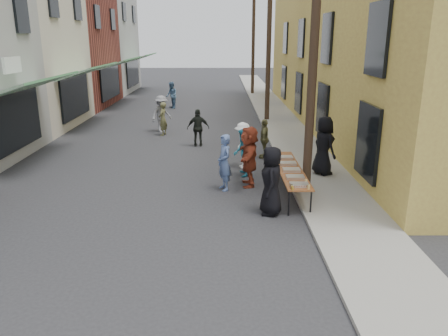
{
  "coord_description": "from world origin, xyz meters",
  "views": [
    {
      "loc": [
        1.74,
        -9.51,
        4.55
      ],
      "look_at": [
        1.8,
        1.32,
        1.3
      ],
      "focal_mm": 35.0,
      "sensor_mm": 36.0,
      "label": 1
    }
  ],
  "objects_px": {
    "guest_front_a": "(271,181)",
    "guest_front_c": "(243,153)",
    "catering_tray_sausage": "(299,185)",
    "utility_pole_near": "(314,39)",
    "utility_pole_mid": "(269,38)",
    "utility_pole_far": "(253,38)",
    "serving_table": "(290,169)",
    "server": "(324,146)"
  },
  "relations": [
    {
      "from": "utility_pole_near",
      "to": "catering_tray_sausage",
      "type": "distance_m",
      "value": 4.05
    },
    {
      "from": "utility_pole_near",
      "to": "guest_front_a",
      "type": "bearing_deg",
      "value": -127.72
    },
    {
      "from": "utility_pole_far",
      "to": "catering_tray_sausage",
      "type": "bearing_deg",
      "value": -91.12
    },
    {
      "from": "utility_pole_mid",
      "to": "utility_pole_far",
      "type": "height_order",
      "value": "same"
    },
    {
      "from": "serving_table",
      "to": "server",
      "type": "height_order",
      "value": "server"
    },
    {
      "from": "utility_pole_near",
      "to": "utility_pole_mid",
      "type": "relative_size",
      "value": 1.0
    },
    {
      "from": "utility_pole_mid",
      "to": "utility_pole_far",
      "type": "xyz_separation_m",
      "value": [
        0.0,
        12.0,
        0.0
      ]
    },
    {
      "from": "guest_front_a",
      "to": "server",
      "type": "bearing_deg",
      "value": 151.85
    },
    {
      "from": "catering_tray_sausage",
      "to": "guest_front_c",
      "type": "bearing_deg",
      "value": 112.38
    },
    {
      "from": "serving_table",
      "to": "guest_front_c",
      "type": "bearing_deg",
      "value": 129.76
    },
    {
      "from": "guest_front_a",
      "to": "catering_tray_sausage",
      "type": "bearing_deg",
      "value": 100.68
    },
    {
      "from": "guest_front_a",
      "to": "guest_front_c",
      "type": "height_order",
      "value": "guest_front_a"
    },
    {
      "from": "server",
      "to": "utility_pole_mid",
      "type": "bearing_deg",
      "value": -19.65
    },
    {
      "from": "utility_pole_near",
      "to": "serving_table",
      "type": "bearing_deg",
      "value": 168.02
    },
    {
      "from": "utility_pole_near",
      "to": "guest_front_a",
      "type": "height_order",
      "value": "utility_pole_near"
    },
    {
      "from": "guest_front_a",
      "to": "guest_front_c",
      "type": "distance_m",
      "value": 3.4
    },
    {
      "from": "catering_tray_sausage",
      "to": "utility_pole_near",
      "type": "bearing_deg",
      "value": 72.06
    },
    {
      "from": "utility_pole_near",
      "to": "catering_tray_sausage",
      "type": "bearing_deg",
      "value": -107.94
    },
    {
      "from": "utility_pole_far",
      "to": "server",
      "type": "bearing_deg",
      "value": -87.82
    },
    {
      "from": "server",
      "to": "utility_pole_near",
      "type": "bearing_deg",
      "value": 127.98
    },
    {
      "from": "serving_table",
      "to": "server",
      "type": "bearing_deg",
      "value": 48.33
    },
    {
      "from": "serving_table",
      "to": "catering_tray_sausage",
      "type": "bearing_deg",
      "value": -90.0
    },
    {
      "from": "utility_pole_far",
      "to": "serving_table",
      "type": "height_order",
      "value": "utility_pole_far"
    },
    {
      "from": "utility_pole_near",
      "to": "serving_table",
      "type": "relative_size",
      "value": 2.25
    },
    {
      "from": "guest_front_c",
      "to": "utility_pole_near",
      "type": "bearing_deg",
      "value": 46.56
    },
    {
      "from": "utility_pole_mid",
      "to": "catering_tray_sausage",
      "type": "height_order",
      "value": "utility_pole_mid"
    },
    {
      "from": "utility_pole_mid",
      "to": "guest_front_c",
      "type": "xyz_separation_m",
      "value": [
        -1.85,
        -10.28,
        -3.68
      ]
    },
    {
      "from": "utility_pole_mid",
      "to": "server",
      "type": "height_order",
      "value": "utility_pole_mid"
    },
    {
      "from": "utility_pole_far",
      "to": "guest_front_a",
      "type": "relative_size",
      "value": 4.86
    },
    {
      "from": "utility_pole_near",
      "to": "catering_tray_sausage",
      "type": "xyz_separation_m",
      "value": [
        -0.5,
        -1.54,
        -3.71
      ]
    },
    {
      "from": "serving_table",
      "to": "catering_tray_sausage",
      "type": "height_order",
      "value": "catering_tray_sausage"
    },
    {
      "from": "guest_front_a",
      "to": "utility_pole_mid",
      "type": "bearing_deg",
      "value": 179.56
    },
    {
      "from": "utility_pole_near",
      "to": "utility_pole_far",
      "type": "distance_m",
      "value": 24.0
    },
    {
      "from": "catering_tray_sausage",
      "to": "server",
      "type": "xyz_separation_m",
      "value": [
        1.35,
        3.17,
        0.29
      ]
    },
    {
      "from": "serving_table",
      "to": "catering_tray_sausage",
      "type": "relative_size",
      "value": 8.0
    },
    {
      "from": "utility_pole_near",
      "to": "server",
      "type": "distance_m",
      "value": 3.88
    },
    {
      "from": "utility_pole_near",
      "to": "guest_front_a",
      "type": "distance_m",
      "value": 4.12
    },
    {
      "from": "catering_tray_sausage",
      "to": "guest_front_a",
      "type": "distance_m",
      "value": 0.77
    },
    {
      "from": "utility_pole_near",
      "to": "server",
      "type": "bearing_deg",
      "value": 62.33
    },
    {
      "from": "utility_pole_far",
      "to": "catering_tray_sausage",
      "type": "distance_m",
      "value": 25.82
    },
    {
      "from": "utility_pole_mid",
      "to": "catering_tray_sausage",
      "type": "xyz_separation_m",
      "value": [
        -0.5,
        -13.54,
        -3.71
      ]
    },
    {
      "from": "guest_front_a",
      "to": "guest_front_c",
      "type": "relative_size",
      "value": 1.13
    }
  ]
}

